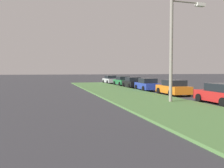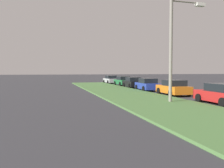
% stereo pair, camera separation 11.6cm
% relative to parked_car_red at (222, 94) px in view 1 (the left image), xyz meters
% --- Properties ---
extents(grass_median, '(60.00, 6.00, 0.12)m').
position_rel_parked_car_red_xyz_m(grass_median, '(2.12, 4.30, -0.66)').
color(grass_median, '#517F42').
rests_on(grass_median, ground).
extents(parked_car_red, '(4.34, 2.10, 1.47)m').
position_rel_parked_car_red_xyz_m(parked_car_red, '(0.00, 0.00, 0.00)').
color(parked_car_red, red).
rests_on(parked_car_red, ground).
extents(parked_car_orange, '(4.37, 2.16, 1.47)m').
position_rel_parked_car_red_xyz_m(parked_car_orange, '(6.75, 0.06, 0.00)').
color(parked_car_orange, orange).
rests_on(parked_car_orange, ground).
extents(parked_car_blue, '(4.39, 2.20, 1.47)m').
position_rel_parked_car_red_xyz_m(parked_car_blue, '(12.42, 0.34, 0.00)').
color(parked_car_blue, '#23389E').
rests_on(parked_car_blue, ground).
extents(parked_car_black, '(4.36, 2.13, 1.47)m').
position_rel_parked_car_red_xyz_m(parked_car_black, '(17.67, 0.30, 0.00)').
color(parked_car_black, black).
rests_on(parked_car_black, ground).
extents(parked_car_green, '(4.34, 2.10, 1.47)m').
position_rel_parked_car_red_xyz_m(parked_car_green, '(23.06, 0.06, 0.00)').
color(parked_car_green, '#1E6B38').
rests_on(parked_car_green, ground).
extents(parked_car_silver, '(4.37, 2.16, 1.47)m').
position_rel_parked_car_red_xyz_m(parked_car_silver, '(29.72, 0.37, 0.00)').
color(parked_car_silver, '#B2B5BA').
rests_on(parked_car_silver, ground).
extents(streetlight, '(0.42, 2.88, 7.50)m').
position_rel_parked_car_red_xyz_m(streetlight, '(1.55, 2.80, 3.67)').
color(streetlight, gray).
rests_on(streetlight, ground).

